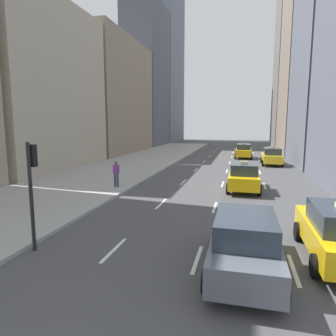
% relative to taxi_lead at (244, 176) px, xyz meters
% --- Properties ---
extents(sidewalk_left, '(8.00, 66.00, 0.15)m').
position_rel_taxi_lead_xyz_m(sidewalk_left, '(-11.00, 8.59, -0.81)').
color(sidewalk_left, '#9E9E99').
rests_on(sidewalk_left, ground).
extents(lane_markings, '(5.72, 56.00, 0.01)m').
position_rel_taxi_lead_xyz_m(lane_markings, '(-1.40, 4.59, -0.87)').
color(lane_markings, white).
rests_on(lane_markings, ground).
extents(building_row_left, '(6.00, 75.94, 37.29)m').
position_rel_taxi_lead_xyz_m(building_row_left, '(-18.00, 25.67, 11.92)').
color(building_row_left, gray).
rests_on(building_row_left, ground).
extents(taxi_lead, '(2.02, 4.40, 1.87)m').
position_rel_taxi_lead_xyz_m(taxi_lead, '(0.00, 0.00, 0.00)').
color(taxi_lead, yellow).
rests_on(taxi_lead, ground).
extents(taxi_third, '(2.02, 4.40, 1.87)m').
position_rel_taxi_lead_xyz_m(taxi_third, '(0.00, 18.36, 0.00)').
color(taxi_third, yellow).
rests_on(taxi_third, ground).
extents(taxi_fourth, '(2.02, 4.40, 1.87)m').
position_rel_taxi_lead_xyz_m(taxi_fourth, '(2.80, 12.79, 0.00)').
color(taxi_fourth, yellow).
rests_on(taxi_fourth, ground).
extents(sedan_black_near, '(2.02, 4.53, 1.73)m').
position_rel_taxi_lead_xyz_m(sedan_black_near, '(0.00, -10.89, -0.00)').
color(sedan_black_near, '#565B66').
rests_on(sedan_black_near, ground).
extents(pedestrian_far_walking, '(0.36, 0.22, 1.65)m').
position_rel_taxi_lead_xyz_m(pedestrian_far_walking, '(-7.95, -1.61, 0.19)').
color(pedestrian_far_walking, '#383D51').
rests_on(pedestrian_far_walking, sidewalk_left).
extents(traffic_light_pole, '(0.24, 0.42, 3.60)m').
position_rel_taxi_lead_xyz_m(traffic_light_pole, '(-6.75, -10.96, 1.53)').
color(traffic_light_pole, black).
rests_on(traffic_light_pole, ground).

